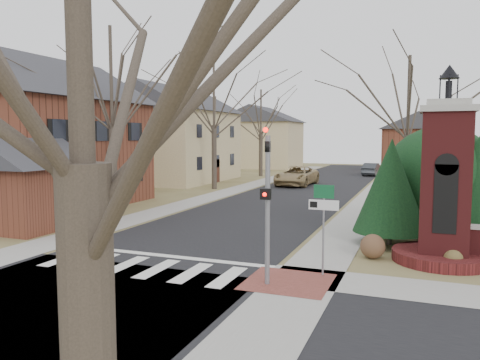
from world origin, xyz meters
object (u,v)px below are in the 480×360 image
at_px(sign_post, 323,212).
at_px(brick_gate_monument, 444,198).
at_px(traffic_signal_pole, 267,194).
at_px(pickup_truck, 297,176).
at_px(distant_car, 372,169).

xyz_separation_m(sign_post, brick_gate_monument, (3.41, 3.01, 0.22)).
relative_size(traffic_signal_pole, brick_gate_monument, 0.69).
height_order(sign_post, pickup_truck, sign_post).
bearing_deg(traffic_signal_pole, sign_post, 47.57).
height_order(sign_post, distant_car, sign_post).
distance_m(brick_gate_monument, distant_car, 35.29).
xyz_separation_m(traffic_signal_pole, brick_gate_monument, (4.70, 4.42, -0.42)).
bearing_deg(pickup_truck, sign_post, -71.50).
bearing_deg(pickup_truck, distant_car, 71.04).
xyz_separation_m(brick_gate_monument, pickup_truck, (-10.60, 22.09, -1.35)).
bearing_deg(brick_gate_monument, sign_post, -138.58).
bearing_deg(traffic_signal_pole, pickup_truck, 102.55).
relative_size(pickup_truck, distant_car, 1.44).
relative_size(sign_post, pickup_truck, 0.47).
bearing_deg(brick_gate_monument, distant_car, 99.14).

